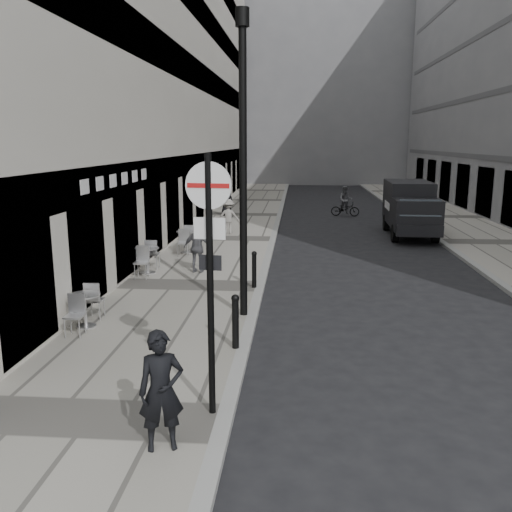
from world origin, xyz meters
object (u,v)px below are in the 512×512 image
(lamppost, at_px, (243,152))
(cyclist, at_px, (345,204))
(sign_post, at_px, (210,253))
(walking_man, at_px, (161,391))
(panel_van, at_px, (410,206))

(lamppost, relative_size, cyclist, 4.00)
(sign_post, bearing_deg, walking_man, -108.93)
(walking_man, relative_size, lamppost, 0.24)
(sign_post, distance_m, lamppost, 4.93)
(cyclist, bearing_deg, walking_man, -91.19)
(sign_post, bearing_deg, lamppost, 97.59)
(cyclist, bearing_deg, panel_van, -60.64)
(sign_post, xyz_separation_m, lamppost, (-0.00, 4.76, 1.31))
(walking_man, distance_m, panel_van, 19.20)
(lamppost, distance_m, cyclist, 19.14)
(walking_man, height_order, sign_post, sign_post)
(walking_man, relative_size, panel_van, 0.32)
(cyclist, bearing_deg, sign_post, -90.42)
(lamppost, height_order, panel_van, lamppost)
(sign_post, height_order, panel_van, sign_post)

